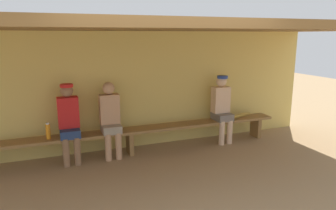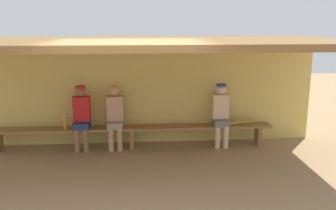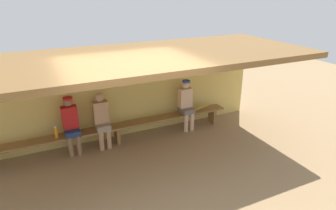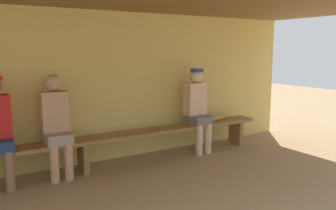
{
  "view_description": "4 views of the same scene",
  "coord_description": "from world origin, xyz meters",
  "px_view_note": "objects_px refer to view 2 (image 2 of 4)",
  "views": [
    {
      "loc": [
        -1.29,
        -3.74,
        2.13
      ],
      "look_at": [
        0.58,
        1.12,
        0.96
      ],
      "focal_mm": 33.38,
      "sensor_mm": 36.0,
      "label": 1
    },
    {
      "loc": [
        0.2,
        -5.93,
        2.67
      ],
      "look_at": [
        0.75,
        1.19,
        1.01
      ],
      "focal_mm": 39.2,
      "sensor_mm": 36.0,
      "label": 2
    },
    {
      "loc": [
        -1.61,
        -4.77,
        3.57
      ],
      "look_at": [
        1.19,
        1.15,
        0.94
      ],
      "focal_mm": 31.52,
      "sensor_mm": 36.0,
      "label": 3
    },
    {
      "loc": [
        -1.46,
        -2.96,
        1.65
      ],
      "look_at": [
        1.16,
        1.26,
        0.87
      ],
      "focal_mm": 37.77,
      "sensor_mm": 36.0,
      "label": 4
    }
  ],
  "objects_px": {
    "player_in_red": "(81,115)",
    "player_rightmost": "(115,115)",
    "water_bottle_clear": "(65,123)",
    "baseball_bat": "(236,123)",
    "bench": "(132,130)",
    "player_middle": "(221,112)"
  },
  "relations": [
    {
      "from": "player_in_red",
      "to": "player_rightmost",
      "type": "bearing_deg",
      "value": -0.04
    },
    {
      "from": "player_rightmost",
      "to": "water_bottle_clear",
      "type": "xyz_separation_m",
      "value": [
        -1.03,
        -0.03,
        -0.14
      ]
    },
    {
      "from": "baseball_bat",
      "to": "player_rightmost",
      "type": "bearing_deg",
      "value": 163.73
    },
    {
      "from": "bench",
      "to": "player_middle",
      "type": "relative_size",
      "value": 4.46
    },
    {
      "from": "player_rightmost",
      "to": "water_bottle_clear",
      "type": "distance_m",
      "value": 1.04
    },
    {
      "from": "water_bottle_clear",
      "to": "player_middle",
      "type": "bearing_deg",
      "value": 0.6
    },
    {
      "from": "player_middle",
      "to": "baseball_bat",
      "type": "distance_m",
      "value": 0.43
    },
    {
      "from": "player_rightmost",
      "to": "baseball_bat",
      "type": "distance_m",
      "value": 2.59
    },
    {
      "from": "water_bottle_clear",
      "to": "player_rightmost",
      "type": "bearing_deg",
      "value": 1.86
    },
    {
      "from": "player_rightmost",
      "to": "bench",
      "type": "bearing_deg",
      "value": -0.52
    },
    {
      "from": "player_middle",
      "to": "water_bottle_clear",
      "type": "xyz_separation_m",
      "value": [
        -3.27,
        -0.03,
        -0.15
      ]
    },
    {
      "from": "player_in_red",
      "to": "player_rightmost",
      "type": "height_order",
      "value": "player_in_red"
    },
    {
      "from": "water_bottle_clear",
      "to": "baseball_bat",
      "type": "relative_size",
      "value": 0.33
    },
    {
      "from": "bench",
      "to": "player_rightmost",
      "type": "height_order",
      "value": "player_rightmost"
    },
    {
      "from": "baseball_bat",
      "to": "player_in_red",
      "type": "bearing_deg",
      "value": 163.74
    },
    {
      "from": "bench",
      "to": "baseball_bat",
      "type": "bearing_deg",
      "value": -0.0
    },
    {
      "from": "player_rightmost",
      "to": "player_middle",
      "type": "relative_size",
      "value": 0.99
    },
    {
      "from": "baseball_bat",
      "to": "player_middle",
      "type": "bearing_deg",
      "value": 163.2
    },
    {
      "from": "player_rightmost",
      "to": "player_middle",
      "type": "xyz_separation_m",
      "value": [
        2.24,
        0.0,
        0.02
      ]
    },
    {
      "from": "player_middle",
      "to": "baseball_bat",
      "type": "xyz_separation_m",
      "value": [
        0.34,
        -0.0,
        -0.25
      ]
    },
    {
      "from": "player_in_red",
      "to": "player_rightmost",
      "type": "xyz_separation_m",
      "value": [
        0.69,
        -0.0,
        -0.02
      ]
    },
    {
      "from": "player_middle",
      "to": "player_in_red",
      "type": "bearing_deg",
      "value": 180.0
    }
  ]
}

